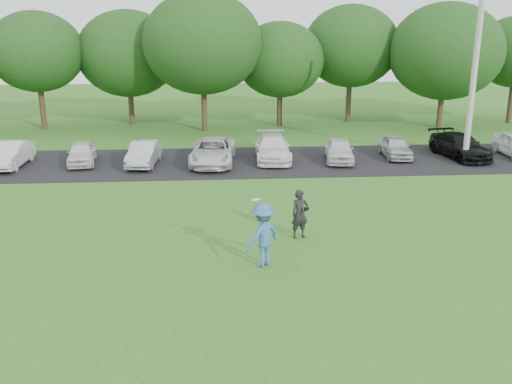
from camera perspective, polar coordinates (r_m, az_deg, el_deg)
The scene contains 7 objects.
ground at distance 16.48m, azimuth 0.89°, elevation -7.89°, with size 100.00×100.00×0.00m, color #276A1E.
parking_lot at distance 28.77m, azimuth -1.38°, elevation 3.05°, with size 32.00×6.50×0.03m, color black.
utility_pole at distance 29.48m, azimuth 21.03°, elevation 11.46°, with size 0.28×0.28×9.32m, color #AEAEA9.
frisbee_player at distance 16.48m, azimuth 0.68°, elevation -4.32°, with size 1.38×1.33×2.07m.
camera_bystander at distance 18.65m, azimuth 4.41°, elevation -2.21°, with size 0.69×0.55×1.63m.
parked_cars at distance 28.64m, azimuth -0.59°, elevation 4.25°, with size 30.31×5.08×1.26m.
tree_row at distance 37.82m, azimuth 0.17°, elevation 13.90°, with size 42.39×9.85×8.64m.
Camera 1 is at (-1.34, -14.90, 6.92)m, focal length 40.00 mm.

